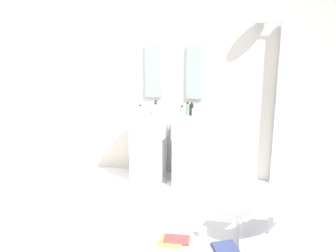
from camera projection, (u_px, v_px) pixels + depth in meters
The scene contains 20 objects.
ground_plane at pixel (141, 234), 3.50m from camera, with size 4.80×3.60×0.04m, color silver.
rear_partition at pixel (175, 80), 4.73m from camera, with size 4.80×0.10×2.60m, color beige.
pedestal_sink_left at pixel (148, 145), 4.65m from camera, with size 0.50×0.50×0.97m.
pedestal_sink_right at pixel (190, 148), 4.53m from camera, with size 0.50×0.50×0.97m.
vanity_mirror_left at pixel (153, 71), 4.69m from camera, with size 0.22×0.03×0.69m, color #8C9EA8.
vanity_mirror_right at pixel (195, 72), 4.58m from camera, with size 0.22×0.03×0.69m, color #8C9EA8.
shower_column at pixel (280, 102), 4.38m from camera, with size 0.49×0.24×2.05m.
lounge_chair at pixel (272, 206), 3.28m from camera, with size 1.10×1.10×0.65m.
towel_rack at pixel (5, 154), 3.86m from camera, with size 0.37×0.22×0.95m.
area_rug at pixel (195, 243), 3.29m from camera, with size 1.19×0.87×0.01m, color #B2B2B7.
magazine_ochre at pixel (171, 241), 3.31m from camera, with size 0.23×0.21×0.02m, color gold.
magazine_red at pixel (177, 240), 3.32m from camera, with size 0.24×0.16×0.02m, color #B73838.
magazine_navy at pixel (226, 249), 3.18m from camera, with size 0.21×0.21×0.03m, color navy.
coffee_mug at pixel (203, 232), 3.38m from camera, with size 0.08×0.08×0.09m, color white.
soap_bottle_blue at pixel (156, 108), 4.68m from camera, with size 0.05×0.05×0.18m.
soap_bottle_green at pixel (188, 109), 4.59m from camera, with size 0.05×0.05×0.17m.
soap_bottle_white at pixel (140, 110), 4.61m from camera, with size 0.05×0.05×0.14m.
soap_bottle_grey at pixel (182, 113), 4.35m from camera, with size 0.05×0.05×0.18m.
soap_bottle_clear at pixel (156, 109), 4.61m from camera, with size 0.06×0.06×0.16m.
soap_bottle_black at pixel (192, 110), 4.58m from camera, with size 0.05×0.05×0.17m.
Camera 1 is at (0.94, -2.99, 1.88)m, focal length 37.87 mm.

